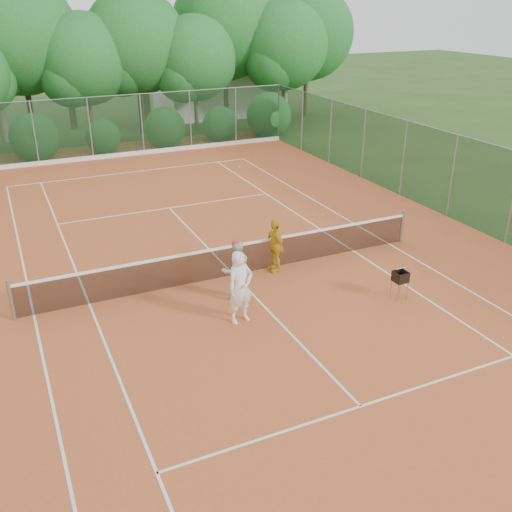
{
  "coord_description": "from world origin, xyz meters",
  "views": [
    {
      "loc": [
        -5.63,
        -13.68,
        7.33
      ],
      "look_at": [
        0.14,
        -1.2,
        1.1
      ],
      "focal_mm": 40.0,
      "sensor_mm": 36.0,
      "label": 1
    }
  ],
  "objects_px": {
    "player_yellow": "(275,245)",
    "ball_hopper": "(400,277)",
    "player_center_grp": "(236,270)",
    "player_white": "(240,287)"
  },
  "relations": [
    {
      "from": "player_yellow",
      "to": "ball_hopper",
      "type": "height_order",
      "value": "player_yellow"
    },
    {
      "from": "player_center_grp",
      "to": "player_yellow",
      "type": "xyz_separation_m",
      "value": [
        1.69,
        1.14,
        -0.04
      ]
    },
    {
      "from": "player_white",
      "to": "player_yellow",
      "type": "xyz_separation_m",
      "value": [
        2.05,
        2.23,
        -0.13
      ]
    },
    {
      "from": "player_center_grp",
      "to": "player_yellow",
      "type": "height_order",
      "value": "player_center_grp"
    },
    {
      "from": "player_center_grp",
      "to": "ball_hopper",
      "type": "height_order",
      "value": "player_center_grp"
    },
    {
      "from": "player_center_grp",
      "to": "player_yellow",
      "type": "bearing_deg",
      "value": 33.91
    },
    {
      "from": "ball_hopper",
      "to": "player_white",
      "type": "bearing_deg",
      "value": -172.41
    },
    {
      "from": "player_yellow",
      "to": "player_white",
      "type": "bearing_deg",
      "value": -43.26
    },
    {
      "from": "player_white",
      "to": "player_yellow",
      "type": "distance_m",
      "value": 3.03
    },
    {
      "from": "player_yellow",
      "to": "ball_hopper",
      "type": "xyz_separation_m",
      "value": [
        2.25,
        -2.91,
        -0.18
      ]
    }
  ]
}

